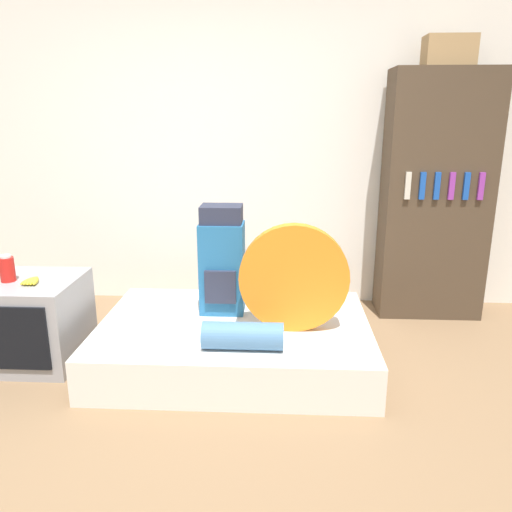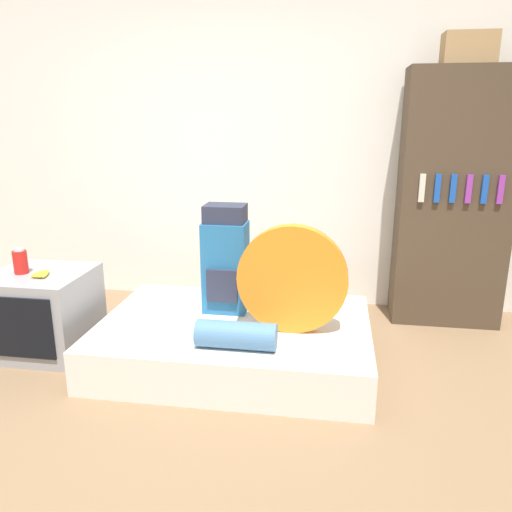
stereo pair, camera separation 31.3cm
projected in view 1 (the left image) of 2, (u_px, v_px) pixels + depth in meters
The scene contains 11 objects.
ground_plane at pixel (203, 443), 2.50m from camera, with size 16.00×16.00×0.00m, color #846647.
wall_back at pixel (237, 151), 4.15m from camera, with size 8.00×0.05×2.60m.
bed at pixel (235, 341), 3.30m from camera, with size 1.75×1.21×0.28m.
backpack at pixel (222, 261), 3.35m from camera, with size 0.29×0.25×0.74m.
tent_bag at pixel (294, 278), 3.06m from camera, with size 0.68×0.09×0.68m.
sleeping_roll at pixel (243, 336), 2.87m from camera, with size 0.47×0.16×0.16m.
television at pixel (32, 321), 3.28m from camera, with size 0.64×0.62×0.56m.
canister at pixel (7, 269), 3.17m from camera, with size 0.09×0.09×0.17m.
banana_bunch at pixel (32, 281), 3.15m from camera, with size 0.12×0.15×0.03m.
bookshelf at pixel (435, 197), 3.92m from camera, with size 0.80×0.39×1.92m.
cardboard_box at pixel (449, 51), 3.63m from camera, with size 0.36×0.21×0.22m.
Camera 1 is at (0.38, -2.13, 1.58)m, focal length 35.00 mm.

